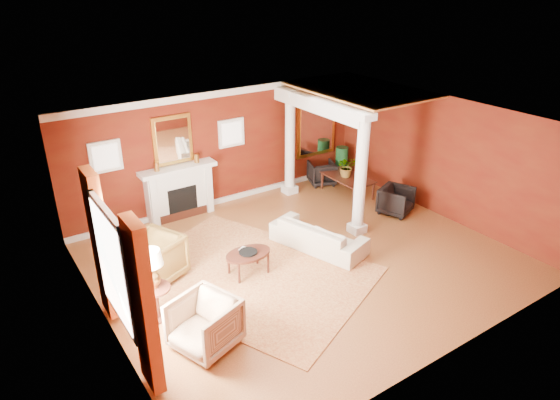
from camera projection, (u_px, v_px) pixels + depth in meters
ground at (305, 259)px, 10.36m from camera, size 8.00×8.00×0.00m
room_shell at (307, 169)px, 9.52m from camera, size 8.04×7.04×2.92m
fireplace at (180, 192)px, 11.93m from camera, size 1.85×0.42×1.29m
overmantel_mirror at (173, 140)px, 11.51m from camera, size 0.95×0.07×1.15m
flank_window_left at (105, 157)px, 10.78m from camera, size 0.70×0.07×0.70m
flank_window_right at (231, 133)px, 12.35m from camera, size 0.70×0.07×0.70m
left_window at (119, 272)px, 7.34m from camera, size 0.21×2.55×2.60m
column_front at (361, 174)px, 10.85m from camera, size 0.36×0.36×2.80m
column_back at (290, 142)px, 12.89m from camera, size 0.36×0.36×2.80m
header_beam at (318, 105)px, 11.56m from camera, size 0.30×3.20×0.32m
amber_ceiling at (360, 90)px, 11.92m from camera, size 2.30×3.40×0.04m
dining_mirror at (316, 126)px, 13.78m from camera, size 1.30×0.07×1.70m
chandelier at (358, 114)px, 12.25m from camera, size 0.60×0.62×0.75m
crown_trim at (220, 93)px, 11.79m from camera, size 8.00×0.08×0.16m
base_trim at (226, 199)px, 12.95m from camera, size 8.00×0.08×0.12m
rug at (249, 275)px, 9.82m from camera, size 4.90×5.47×0.02m
sofa at (319, 231)px, 10.63m from camera, size 1.22×2.18×0.82m
armchair_leopard at (153, 257)px, 9.50m from camera, size 1.22×1.25×1.00m
armchair_stripe at (204, 322)px, 7.78m from camera, size 1.12×1.15×0.94m
coffee_table at (248, 255)px, 9.70m from camera, size 0.94×0.94×0.47m
coffee_book at (244, 247)px, 9.67m from camera, size 0.15×0.11×0.23m
side_table at (153, 274)px, 8.25m from camera, size 0.54×0.54×1.34m
dining_table at (348, 180)px, 13.22m from camera, size 0.52×1.45×0.81m
dining_chair_near at (396, 199)px, 12.18m from camera, size 0.93×0.90×0.75m
dining_chair_far at (322, 172)px, 13.89m from camera, size 0.87×0.84×0.70m
green_urn at (341, 166)px, 14.24m from camera, size 0.40×0.40×0.95m
potted_plant at (347, 158)px, 12.96m from camera, size 0.66×0.70×0.44m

